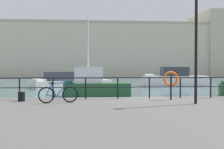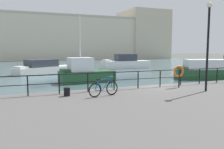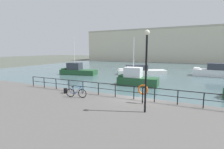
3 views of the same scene
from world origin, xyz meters
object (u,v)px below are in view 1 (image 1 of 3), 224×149
at_px(parked_bicycle, 58,94).
at_px(life_ring_stand, 171,80).
at_px(moored_harbor_tender, 69,82).
at_px(quay_lamp_post, 196,30).
at_px(moored_white_yacht, 94,85).
at_px(mooring_bollard, 21,97).
at_px(moored_cabin_cruiser, 174,78).
at_px(harbor_building, 124,51).

height_order(parked_bicycle, life_ring_stand, life_ring_stand).
height_order(moored_harbor_tender, quay_lamp_post, quay_lamp_post).
distance_m(moored_white_yacht, moored_harbor_tender, 10.54).
bearing_deg(mooring_bollard, moored_cabin_cruiser, 58.32).
height_order(parked_bicycle, quay_lamp_post, quay_lamp_post).
xyz_separation_m(moored_white_yacht, moored_harbor_tender, (-2.53, 10.23, -0.20)).
height_order(life_ring_stand, quay_lamp_post, quay_lamp_post).
bearing_deg(parked_bicycle, moored_cabin_cruiser, 49.37).
xyz_separation_m(moored_harbor_tender, mooring_bollard, (-1.06, -19.86, 0.28)).
xyz_separation_m(moored_harbor_tender, parked_bicycle, (0.70, -20.59, 0.45)).
bearing_deg(moored_cabin_cruiser, parked_bicycle, 64.01).
distance_m(moored_harbor_tender, mooring_bollard, 19.89).
xyz_separation_m(moored_white_yacht, parked_bicycle, (-1.83, -10.36, 0.25)).
xyz_separation_m(mooring_bollard, quay_lamp_post, (7.70, -1.60, 2.95)).
relative_size(mooring_bollard, life_ring_stand, 0.31).
bearing_deg(mooring_bollard, harbor_building, 78.30).
distance_m(moored_white_yacht, life_ring_stand, 10.19).
bearing_deg(life_ring_stand, mooring_bollard, -179.20).
distance_m(moored_cabin_cruiser, life_ring_stand, 23.90).
relative_size(life_ring_stand, quay_lamp_post, 0.28).
relative_size(parked_bicycle, life_ring_stand, 1.24).
relative_size(moored_white_yacht, mooring_bollard, 14.25).
xyz_separation_m(harbor_building, mooring_bollard, (-12.73, -61.46, -5.59)).
distance_m(life_ring_stand, quay_lamp_post, 2.84).
bearing_deg(life_ring_stand, quay_lamp_post, -70.08).
bearing_deg(moored_white_yacht, quay_lamp_post, 107.40).
bearing_deg(life_ring_stand, parked_bicycle, -171.19).
bearing_deg(parked_bicycle, life_ring_stand, -4.17).
relative_size(harbor_building, moored_cabin_cruiser, 9.85).
height_order(harbor_building, moored_cabin_cruiser, harbor_building).
xyz_separation_m(harbor_building, parked_bicycle, (-10.98, -62.19, -5.42)).
xyz_separation_m(harbor_building, moored_harbor_tender, (-11.67, -41.60, -5.87)).
relative_size(moored_white_yacht, moored_harbor_tender, 0.68).
distance_m(harbor_building, moored_harbor_tender, 43.60).
relative_size(moored_cabin_cruiser, quay_lamp_post, 1.59).
height_order(parked_bicycle, mooring_bollard, parked_bicycle).
bearing_deg(moored_harbor_tender, quay_lamp_post, 79.37).
height_order(moored_cabin_cruiser, parked_bicycle, moored_cabin_cruiser).
bearing_deg(life_ring_stand, moored_harbor_tender, 106.96).
bearing_deg(moored_harbor_tender, moored_white_yacht, 76.04).
bearing_deg(mooring_bollard, parked_bicycle, -22.52).
relative_size(moored_cabin_cruiser, moored_harbor_tender, 0.86).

